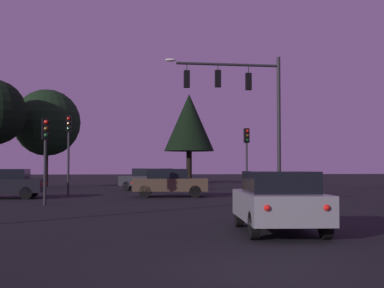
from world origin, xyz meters
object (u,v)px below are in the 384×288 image
car_nearside_lane (278,200)px  tree_behind_sign (47,123)px  traffic_signal_mast_arm (245,98)px  traffic_light_median (45,143)px  traffic_light_corner_right (247,147)px  tree_center_horizon (189,123)px  car_crossing_left (3,183)px  traffic_light_corner_left (69,139)px  car_crossing_right (170,182)px  car_far_lane (151,179)px

car_nearside_lane → tree_behind_sign: bearing=107.7°
tree_behind_sign → car_nearside_lane: bearing=-72.3°
traffic_signal_mast_arm → car_nearside_lane: bearing=-99.7°
traffic_signal_mast_arm → traffic_light_median: bearing=-156.7°
traffic_signal_mast_arm → traffic_light_corner_right: size_ratio=1.87×
traffic_light_median → tree_center_horizon: 26.28m
car_nearside_lane → car_crossing_left: bearing=122.9°
traffic_light_corner_left → tree_behind_sign: (-3.28, 14.59, 2.10)m
traffic_light_corner_left → traffic_light_corner_right: 10.83m
traffic_light_corner_left → traffic_light_median: traffic_light_corner_left is taller
traffic_light_median → car_crossing_left: size_ratio=0.86×
car_crossing_left → traffic_signal_mast_arm: bearing=-4.8°
traffic_light_median → car_crossing_right: bearing=44.5°
traffic_signal_mast_arm → tree_center_horizon: 20.32m
traffic_light_corner_left → tree_behind_sign: bearing=102.7°
traffic_light_corner_left → traffic_light_corner_right: size_ratio=1.12×
car_crossing_left → tree_behind_sign: size_ratio=0.54×
traffic_light_corner_right → car_far_lane: 7.37m
car_crossing_left → tree_center_horizon: tree_center_horizon is taller
tree_center_horizon → car_far_lane: bearing=-109.5°
car_nearside_lane → tree_center_horizon: bearing=86.8°
traffic_light_corner_left → car_crossing_left: 4.32m
car_crossing_right → car_crossing_left: bearing=-176.7°
tree_center_horizon → car_crossing_left: bearing=-121.9°
car_nearside_lane → car_crossing_left: same height
traffic_light_corner_right → car_nearside_lane: (-3.70, -19.38, -2.07)m
traffic_signal_mast_arm → car_far_lane: (-4.50, 9.03, -4.50)m
traffic_light_corner_left → tree_behind_sign: tree_behind_sign is taller
traffic_light_corner_left → tree_center_horizon: size_ratio=0.54×
traffic_light_corner_right → traffic_light_median: size_ratio=1.09×
car_nearside_lane → car_crossing_right: 16.09m
traffic_light_median → tree_behind_sign: (-3.04, 21.59, 2.63)m
car_crossing_right → traffic_light_median: bearing=-135.5°
traffic_light_corner_left → car_crossing_left: bearing=-150.1°
traffic_light_corner_right → tree_center_horizon: bearing=96.5°
tree_behind_sign → traffic_light_corner_right: bearing=-42.1°
traffic_light_median → traffic_signal_mast_arm: bearing=23.3°
car_crossing_right → tree_center_horizon: bearing=79.9°
traffic_light_corner_left → car_crossing_right: size_ratio=1.06×
traffic_signal_mast_arm → car_nearside_lane: size_ratio=1.83×
traffic_signal_mast_arm → traffic_light_median: 10.82m
car_nearside_lane → traffic_light_corner_right: bearing=79.2°
car_crossing_left → tree_behind_sign: tree_behind_sign is taller
car_far_lane → tree_behind_sign: size_ratio=0.55×
traffic_light_median → car_nearside_lane: 12.71m
traffic_light_corner_left → car_crossing_right: (5.55, -1.30, -2.38)m
car_nearside_lane → tree_behind_sign: (-10.20, 31.93, 4.48)m
car_crossing_right → tree_center_horizon: 19.67m
traffic_light_corner_right → traffic_light_median: bearing=-140.3°
traffic_signal_mast_arm → car_far_lane: bearing=116.5°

